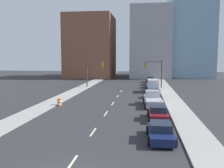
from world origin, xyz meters
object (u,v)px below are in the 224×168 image
sedan_maroon (158,113)px  sedan_brown (150,80)px  pickup_truck_silver (153,100)px  sedan_red (151,82)px  sedan_tan (151,85)px  traffic_signal_right (157,70)px  box_truck_blue (153,86)px  traffic_signal_left (92,70)px  sedan_navy (161,132)px  traffic_barrel (59,102)px  sedan_gray (153,94)px

sedan_maroon → sedan_brown: (-0.03, 37.70, 0.02)m
sedan_maroon → pickup_truck_silver: size_ratio=0.71×
pickup_truck_silver → sedan_red: 24.52m
pickup_truck_silver → sedan_brown: bearing=86.5°
sedan_red → sedan_maroon: bearing=-92.2°
pickup_truck_silver → sedan_tan: 18.91m
sedan_maroon → sedan_brown: size_ratio=0.98×
pickup_truck_silver → sedan_red: pickup_truck_silver is taller
sedan_tan → sedan_maroon: bearing=-90.0°
sedan_maroon → pickup_truck_silver: bearing=90.8°
traffic_signal_right → pickup_truck_silver: bearing=-93.9°
box_truck_blue → sedan_red: bearing=88.6°
traffic_signal_left → sedan_navy: bearing=-69.3°
box_truck_blue → traffic_signal_right: bearing=79.7°
traffic_barrel → box_truck_blue: box_truck_blue is taller
traffic_barrel → sedan_brown: size_ratio=0.22×
sedan_maroon → sedan_gray: 13.68m
box_truck_blue → sedan_tan: box_truck_blue is taller
sedan_gray → sedan_red: (0.09, 18.19, 0.06)m
sedan_tan → sedan_red: sedan_red is taller
traffic_barrel → sedan_gray: size_ratio=0.22×
traffic_signal_right → sedan_tan: bearing=167.7°
traffic_barrel → sedan_navy: size_ratio=0.21×
sedan_maroon → sedan_tan: size_ratio=0.99×
traffic_signal_right → sedan_navy: bearing=-92.1°
sedan_gray → sedan_maroon: bearing=-90.6°
traffic_barrel → sedan_navy: sedan_navy is taller
traffic_signal_right → sedan_tan: 3.23m
traffic_barrel → sedan_navy: bearing=-44.5°
traffic_signal_left → sedan_tan: (12.35, 0.23, -3.05)m
traffic_signal_right → sedan_tan: traffic_signal_right is taller
box_truck_blue → traffic_signal_left: bearing=153.9°
sedan_tan → box_truck_blue: bearing=-88.4°
pickup_truck_silver → sedan_red: size_ratio=1.33×
traffic_barrel → pickup_truck_silver: size_ratio=0.16×
traffic_signal_left → traffic_barrel: (0.03, -20.44, -3.23)m
pickup_truck_silver → sedan_gray: 6.33m
traffic_barrel → sedan_maroon: 13.58m
box_truck_blue → traffic_barrel: bearing=-131.9°
sedan_maroon → sedan_red: size_ratio=0.94×
traffic_signal_right → sedan_maroon: bearing=-92.2°
traffic_signal_left → traffic_barrel: 20.69m
traffic_signal_right → sedan_tan: (-1.06, 0.23, -3.05)m
traffic_signal_left → traffic_signal_right: 13.41m
sedan_navy → sedan_gray: bearing=88.2°
traffic_signal_right → traffic_barrel: size_ratio=6.08×
traffic_signal_right → sedan_maroon: size_ratio=1.36×
pickup_truck_silver → traffic_signal_right: bearing=83.1°
sedan_red → sedan_brown: 5.83m
traffic_signal_left → sedan_brown: traffic_signal_left is taller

